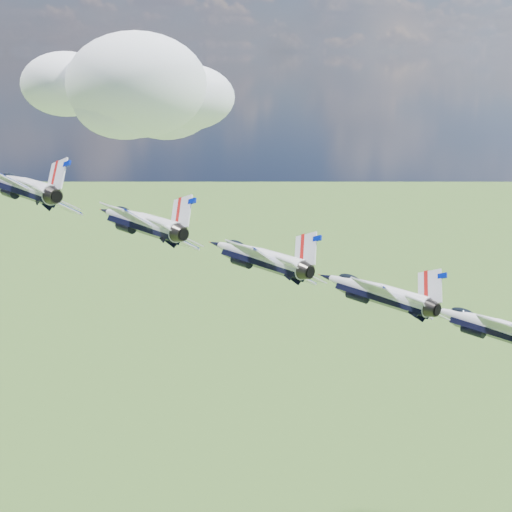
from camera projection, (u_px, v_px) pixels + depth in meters
cloud_far at (120, 90)px, 244.23m from camera, size 66.36×52.14×26.07m
jet_0 at (21, 186)px, 77.74m from camera, size 13.58×17.66×10.17m
jet_1 at (139, 221)px, 77.75m from camera, size 13.58×17.66×10.17m
jet_2 at (256, 256)px, 77.76m from camera, size 13.58×17.66×10.17m
jet_3 at (373, 291)px, 77.77m from camera, size 13.58×17.66×10.17m
jet_4 at (491, 326)px, 77.77m from camera, size 13.58×17.66×10.17m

